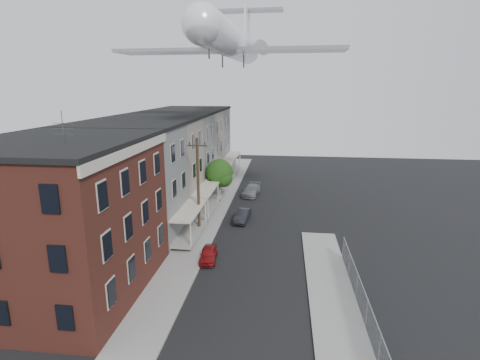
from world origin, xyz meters
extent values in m
cube|color=gray|center=(-5.50, 24.00, 0.06)|extent=(3.00, 62.00, 0.12)
cube|color=gray|center=(5.50, 6.00, 0.06)|extent=(3.00, 26.00, 0.12)
cube|color=gray|center=(-4.05, 24.00, 0.07)|extent=(0.15, 62.00, 0.14)
cube|color=gray|center=(4.05, 6.00, 0.07)|extent=(0.15, 26.00, 0.14)
cube|color=#331510|center=(-12.00, 7.00, 5.00)|extent=(10.00, 12.00, 10.00)
cube|color=black|center=(-12.00, 7.00, 10.15)|extent=(10.30, 12.30, 0.30)
cube|color=beige|center=(-6.92, 7.00, 9.70)|extent=(0.16, 12.20, 0.60)
cylinder|color=#515156|center=(-10.00, 5.00, 11.15)|extent=(0.04, 0.04, 2.00)
cube|color=slate|center=(-12.00, 16.50, 5.00)|extent=(10.00, 7.00, 10.00)
cube|color=black|center=(-12.00, 16.50, 10.15)|extent=(10.25, 7.00, 0.30)
cube|color=gray|center=(-6.10, 16.50, 0.55)|extent=(1.80, 6.40, 0.25)
cube|color=beige|center=(-6.10, 16.50, 2.75)|extent=(1.90, 6.50, 0.15)
cube|color=gray|center=(-12.00, 23.50, 5.00)|extent=(10.00, 7.00, 10.00)
cube|color=black|center=(-12.00, 23.50, 10.15)|extent=(10.25, 7.00, 0.30)
cube|color=gray|center=(-6.10, 23.50, 0.55)|extent=(1.80, 6.40, 0.25)
cube|color=beige|center=(-6.10, 23.50, 2.75)|extent=(1.90, 6.50, 0.15)
cube|color=slate|center=(-12.00, 30.50, 5.00)|extent=(10.00, 7.00, 10.00)
cube|color=black|center=(-12.00, 30.50, 10.15)|extent=(10.25, 7.00, 0.30)
cube|color=gray|center=(-6.10, 30.50, 0.55)|extent=(1.80, 6.40, 0.25)
cube|color=beige|center=(-6.10, 30.50, 2.75)|extent=(1.90, 6.50, 0.15)
cube|color=gray|center=(-12.00, 37.50, 5.00)|extent=(10.00, 7.00, 10.00)
cube|color=black|center=(-12.00, 37.50, 10.15)|extent=(10.25, 7.00, 0.30)
cube|color=gray|center=(-6.10, 37.50, 0.55)|extent=(1.80, 6.40, 0.25)
cube|color=beige|center=(-6.10, 37.50, 2.75)|extent=(1.90, 6.50, 0.15)
cube|color=slate|center=(-12.00, 44.50, 5.00)|extent=(10.00, 7.00, 10.00)
cube|color=black|center=(-12.00, 44.50, 10.15)|extent=(10.25, 7.00, 0.30)
cube|color=gray|center=(-6.10, 44.50, 0.55)|extent=(1.80, 6.40, 0.25)
cube|color=beige|center=(-6.10, 44.50, 2.75)|extent=(1.90, 6.50, 0.15)
cylinder|color=gray|center=(7.00, 2.00, 0.95)|extent=(0.06, 0.06, 1.90)
cylinder|color=gray|center=(7.00, 5.00, 0.95)|extent=(0.06, 0.06, 1.90)
cylinder|color=gray|center=(7.00, 8.00, 0.95)|extent=(0.06, 0.06, 1.90)
cylinder|color=gray|center=(7.00, 11.00, 0.95)|extent=(0.06, 0.06, 1.90)
cylinder|color=gray|center=(7.00, 14.00, 0.95)|extent=(0.06, 0.06, 1.90)
cube|color=gray|center=(7.00, 5.00, 1.85)|extent=(0.04, 18.00, 0.04)
cube|color=gray|center=(7.00, 5.00, 0.95)|extent=(0.02, 18.00, 1.80)
cylinder|color=black|center=(-5.60, 18.00, 4.50)|extent=(0.26, 0.26, 9.00)
cube|color=black|center=(-5.60, 18.00, 8.30)|extent=(1.80, 0.12, 0.12)
cylinder|color=black|center=(-6.30, 18.00, 8.50)|extent=(0.08, 0.08, 0.25)
cylinder|color=black|center=(-4.90, 18.00, 8.50)|extent=(0.08, 0.08, 0.25)
cylinder|color=black|center=(-5.40, 28.00, 1.20)|extent=(0.24, 0.24, 2.40)
sphere|color=#164111|center=(-5.40, 28.00, 3.60)|extent=(3.20, 3.20, 3.20)
sphere|color=#164111|center=(-4.90, 27.70, 3.04)|extent=(2.24, 2.24, 2.24)
imported|color=maroon|center=(-3.60, 12.46, 0.54)|extent=(1.52, 3.25, 1.07)
imported|color=black|center=(-1.93, 21.66, 0.60)|extent=(1.58, 3.72, 1.19)
imported|color=slate|center=(-1.87, 31.21, 0.65)|extent=(2.38, 4.65, 1.29)
cylinder|color=white|center=(-3.66, 26.37, 17.89)|extent=(4.15, 23.28, 3.09)
sphere|color=white|center=(-4.20, 14.80, 17.89)|extent=(3.09, 3.09, 3.09)
cone|color=white|center=(-3.13, 37.94, 17.89)|extent=(3.22, 3.03, 3.09)
cube|color=#939399|center=(-3.73, 24.93, 16.93)|extent=(23.32, 5.11, 0.34)
cylinder|color=#939399|center=(-5.60, 34.67, 18.09)|extent=(1.72, 3.93, 1.54)
cylinder|color=#939399|center=(-0.97, 34.46, 18.09)|extent=(1.72, 3.93, 1.54)
cube|color=white|center=(-3.15, 37.46, 20.59)|extent=(0.41, 3.67, 5.40)
cube|color=#939399|center=(-3.11, 38.42, 23.10)|extent=(9.27, 2.93, 0.24)
cylinder|color=#515156|center=(-4.11, 16.73, 16.16)|extent=(0.15, 0.15, 1.16)
camera|label=1|loc=(2.12, -14.31, 13.38)|focal=28.00mm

